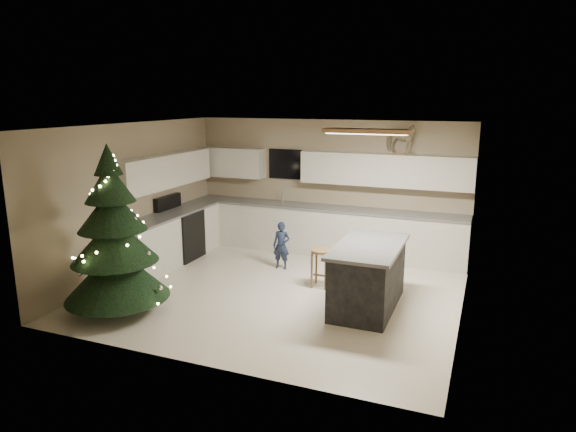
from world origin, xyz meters
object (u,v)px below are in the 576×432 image
object	(u,v)px
toddler	(281,246)
rocking_horse	(400,139)
island	(368,276)
christmas_tree	(114,245)
bar_stool	(321,259)

from	to	relation	value
toddler	rocking_horse	distance (m)	2.90
island	christmas_tree	size ratio (longest dim) A/B	0.70
christmas_tree	toddler	xyz separation A→B (m)	(1.45, 2.63, -0.57)
christmas_tree	bar_stool	bearing A→B (deg)	39.99
bar_stool	toddler	bearing A→B (deg)	146.83
bar_stool	christmas_tree	world-z (taller)	christmas_tree
toddler	rocking_horse	bearing A→B (deg)	31.56
island	toddler	world-z (taller)	island
island	toddler	bearing A→B (deg)	147.98
rocking_horse	toddler	bearing A→B (deg)	145.32
island	bar_stool	world-z (taller)	island
island	rocking_horse	xyz separation A→B (m)	(-0.03, 2.45, 1.81)
bar_stool	rocking_horse	world-z (taller)	rocking_horse
christmas_tree	toddler	size ratio (longest dim) A/B	2.83
bar_stool	christmas_tree	xyz separation A→B (m)	(-2.40, -2.01, 0.52)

